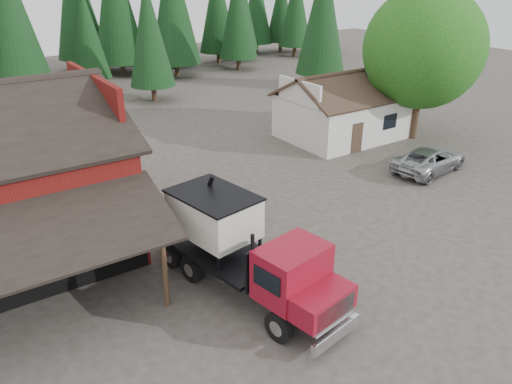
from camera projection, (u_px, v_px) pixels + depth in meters
ground at (323, 283)px, 19.43m from camera, size 120.00×120.00×0.00m
farmhouse at (343, 114)px, 35.12m from camera, size 8.60×6.42×4.65m
deciduous_tree at (424, 53)px, 33.10m from camera, size 8.00×8.00×10.20m
conifer_backdrop at (53, 84)px, 51.08m from camera, size 76.00×16.00×16.00m
near_pine_b at (149, 33)px, 42.62m from camera, size 3.96×3.96×10.40m
near_pine_c at (323, 14)px, 47.29m from camera, size 4.84×4.84×12.40m
near_pine_d at (10, 17)px, 39.93m from camera, size 5.28×5.28×13.40m
feed_truck at (241, 246)px, 18.30m from camera, size 3.86×9.21×4.03m
silver_car at (430, 160)px, 29.55m from camera, size 5.53×3.09×1.46m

